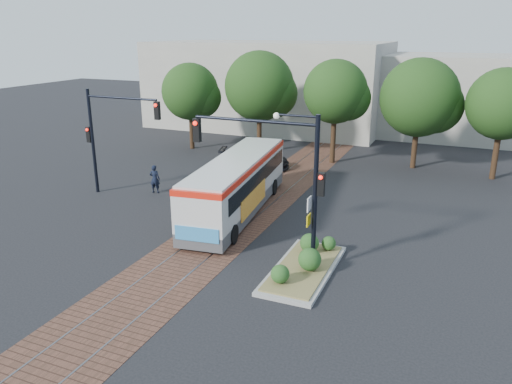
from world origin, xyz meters
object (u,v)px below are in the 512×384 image
signal_pole_main (285,166)px  signal_pole_left (107,128)px  officer (155,179)px  city_bus (237,183)px  parked_car (255,158)px  traffic_island (305,263)px

signal_pole_main → signal_pole_left: 13.14m
officer → signal_pole_main: bearing=137.8°
signal_pole_main → signal_pole_left: (-12.23, 4.80, -0.29)m
signal_pole_main → officer: size_ratio=3.59×
signal_pole_main → signal_pole_left: signal_pole_main is taller
city_bus → parked_car: size_ratio=2.32×
traffic_island → signal_pole_left: (-13.19, 4.89, 3.54)m
signal_pole_left → officer: bearing=29.4°
traffic_island → signal_pole_left: 14.50m
signal_pole_main → parked_car: 15.32m
signal_pole_main → traffic_island: bearing=-5.4°
city_bus → signal_pole_main: size_ratio=1.83×
signal_pole_main → parked_car: (-6.90, 13.23, -3.47)m
traffic_island → signal_pole_left: bearing=159.6°
officer → traffic_island: bearing=139.7°
traffic_island → signal_pole_left: signal_pole_left is taller
signal_pole_main → officer: bearing=149.4°
officer → parked_car: (3.23, 7.24, -0.15)m
signal_pole_left → signal_pole_main: bearing=-21.4°
signal_pole_main → parked_car: size_ratio=1.26×
signal_pole_left → officer: signal_pole_left is taller
city_bus → parked_car: 8.77m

